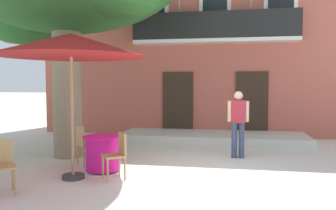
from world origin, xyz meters
The scene contains 9 objects.
ground_plane centered at (0.00, 0.00, 0.00)m, with size 120.00×120.00×0.00m, color silver.
building_facade centered at (0.13, 6.99, 3.75)m, with size 13.00×5.09×7.50m.
entrance_step_platform centered at (0.13, 4.03, 0.12)m, with size 6.02×1.95×0.25m, color silver.
cafe_table_near_tree centered at (-2.00, -0.31, 0.39)m, with size 0.86×0.86×0.76m.
cafe_chair_near_tree_0 centered at (-2.62, 0.12, 0.53)m, with size 0.56×0.56×0.91m.
cafe_chair_near_tree_1 centered at (-1.49, -0.87, 0.53)m, with size 0.56×0.56×0.91m.
cafe_chair_middle_1 centered at (-3.13, -2.07, 0.53)m, with size 0.56×0.56×0.91m.
cafe_umbrella centered at (-2.37, -0.99, 2.61)m, with size 2.90×2.90×2.85m.
pedestrian_near_entrance centered at (0.88, 1.54, 0.96)m, with size 0.53×0.39×1.69m.
Camera 1 is at (0.66, -7.18, 1.87)m, focal length 36.40 mm.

